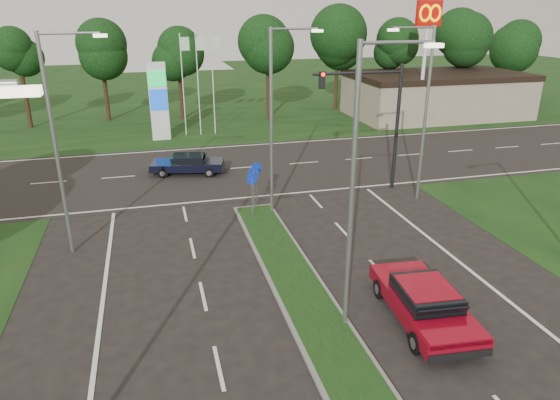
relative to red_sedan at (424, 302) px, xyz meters
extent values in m
cube|color=black|center=(-3.43, 49.36, -0.73)|extent=(160.00, 50.00, 0.02)
cube|color=black|center=(-3.43, 18.36, -0.73)|extent=(160.00, 12.00, 0.02)
cube|color=slate|center=(-3.43, -1.64, -0.67)|extent=(2.00, 26.00, 0.12)
cube|color=gray|center=(18.57, 30.36, 1.27)|extent=(16.00, 9.00, 4.00)
cylinder|color=gray|center=(-2.63, 0.36, 3.77)|extent=(0.16, 0.16, 9.00)
cylinder|color=gray|center=(-1.53, 0.36, 8.17)|extent=(2.20, 0.10, 0.10)
cube|color=#FFF2CC|center=(-0.43, 0.36, 8.07)|extent=(0.50, 0.22, 0.12)
cylinder|color=gray|center=(-2.63, 10.36, 3.77)|extent=(0.16, 0.16, 9.00)
cylinder|color=gray|center=(-1.53, 10.36, 8.17)|extent=(2.20, 0.10, 0.10)
cube|color=#FFF2CC|center=(-0.43, 10.36, 8.07)|extent=(0.50, 0.22, 0.12)
cube|color=#FFF2CC|center=(-9.73, -5.64, 8.07)|extent=(0.50, 0.22, 0.12)
cylinder|color=gray|center=(-11.93, 8.36, 3.77)|extent=(0.16, 0.16, 9.00)
cylinder|color=gray|center=(-10.83, 8.36, 8.17)|extent=(2.20, 0.10, 0.10)
cube|color=#FFF2CC|center=(-9.73, 8.36, 8.07)|extent=(0.50, 0.22, 0.12)
cylinder|color=gray|center=(5.57, 10.36, 3.77)|extent=(0.16, 0.16, 9.00)
cylinder|color=gray|center=(4.47, 10.36, 8.17)|extent=(2.20, 0.10, 0.10)
cube|color=#FFF2CC|center=(3.37, 10.36, 8.07)|extent=(0.50, 0.22, 0.12)
cylinder|color=black|center=(5.07, 12.36, 2.77)|extent=(0.20, 0.20, 7.00)
cylinder|color=black|center=(2.57, 12.36, 5.87)|extent=(5.00, 0.14, 0.14)
cube|color=black|center=(0.57, 12.36, 5.57)|extent=(0.28, 0.28, 0.90)
sphere|color=#FF190C|center=(0.57, 12.18, 5.87)|extent=(0.20, 0.20, 0.20)
cylinder|color=gray|center=(-3.73, 9.86, 0.37)|extent=(0.06, 0.06, 2.20)
cylinder|color=#0C26A5|center=(-3.73, 9.86, 1.37)|extent=(0.56, 0.04, 0.56)
cylinder|color=gray|center=(-3.43, 10.86, 0.37)|extent=(0.06, 0.06, 2.20)
cylinder|color=#0C26A5|center=(-3.43, 10.86, 1.37)|extent=(0.56, 0.04, 0.56)
cylinder|color=gray|center=(-3.13, 11.56, 0.37)|extent=(0.06, 0.06, 2.20)
cylinder|color=#0C26A5|center=(-3.13, 11.56, 1.37)|extent=(0.56, 0.04, 0.56)
cube|color=silver|center=(-7.43, 27.36, 2.27)|extent=(1.40, 0.30, 6.00)
cube|color=#0CA53F|center=(-7.43, 27.18, 4.07)|extent=(1.30, 0.08, 1.20)
cube|color=#0C3FBF|center=(-7.43, 27.18, 2.47)|extent=(1.30, 0.08, 1.60)
cylinder|color=silver|center=(-5.43, 28.36, 3.27)|extent=(0.08, 0.08, 8.00)
cube|color=#B2D8B2|center=(-5.08, 28.36, 6.47)|extent=(0.70, 0.02, 1.00)
cylinder|color=silver|center=(-4.23, 28.36, 3.27)|extent=(0.08, 0.08, 8.00)
cube|color=#B2D8B2|center=(-3.88, 28.36, 6.47)|extent=(0.70, 0.02, 1.00)
cylinder|color=silver|center=(-3.03, 28.36, 3.27)|extent=(0.08, 0.08, 8.00)
cube|color=#B2D8B2|center=(-2.68, 28.36, 6.47)|extent=(0.70, 0.02, 1.00)
cylinder|color=silver|center=(14.57, 26.36, 4.27)|extent=(0.30, 0.30, 10.00)
cube|color=#BF0C07|center=(14.57, 26.36, 8.67)|extent=(2.20, 0.35, 2.00)
torus|color=#FFC600|center=(14.12, 26.14, 8.67)|extent=(1.06, 0.16, 1.06)
torus|color=#FFC600|center=(15.02, 26.14, 8.67)|extent=(1.06, 0.16, 1.06)
cylinder|color=black|center=(-3.43, 34.36, 1.47)|extent=(0.36, 0.36, 4.40)
sphere|color=black|center=(-3.43, 34.36, 5.77)|extent=(6.00, 6.00, 6.00)
sphere|color=black|center=(-3.13, 34.16, 6.77)|extent=(4.80, 4.80, 4.80)
cube|color=maroon|center=(0.00, 0.03, -0.11)|extent=(2.44, 5.07, 0.50)
cube|color=black|center=(-0.01, -0.07, 0.37)|extent=(1.89, 2.30, 0.47)
cube|color=maroon|center=(-0.01, -0.07, 0.60)|extent=(1.76, 1.90, 0.04)
cylinder|color=black|center=(-0.78, 1.67, -0.38)|extent=(0.28, 0.71, 0.69)
cylinder|color=black|center=(1.06, 1.51, -0.38)|extent=(0.28, 0.71, 0.69)
cylinder|color=black|center=(-1.06, -1.46, -0.38)|extent=(0.28, 0.71, 0.69)
cylinder|color=black|center=(0.78, -1.62, -0.38)|extent=(0.28, 0.71, 0.69)
cube|color=black|center=(-6.19, 18.04, -0.17)|extent=(4.72, 2.73, 0.45)
cube|color=black|center=(-6.10, 18.02, 0.26)|extent=(2.24, 1.93, 0.42)
cube|color=black|center=(-6.10, 18.02, 0.47)|extent=(1.87, 1.76, 0.04)
cylinder|color=black|center=(-7.75, 17.54, -0.41)|extent=(0.65, 0.33, 0.62)
cylinder|color=black|center=(-7.39, 19.15, -0.41)|extent=(0.65, 0.33, 0.62)
cylinder|color=black|center=(-4.98, 16.92, -0.41)|extent=(0.65, 0.33, 0.62)
cylinder|color=black|center=(-4.62, 18.54, -0.41)|extent=(0.65, 0.33, 0.62)
camera|label=1|loc=(-8.20, -12.45, 9.03)|focal=32.00mm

